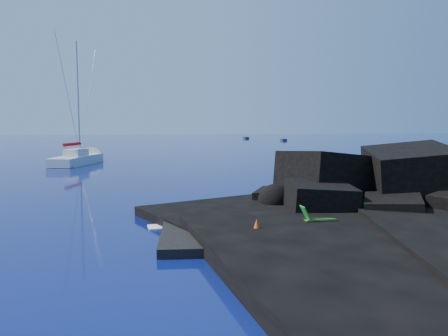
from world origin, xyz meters
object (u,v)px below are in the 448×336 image
object	(u,v)px
sailboat	(78,164)
sunbather	(223,219)
deck_chair	(320,215)
distant_boat_b	(283,141)
marker_cone	(257,227)
distant_boat_a	(246,139)

from	to	relation	value
sailboat	sunbather	bearing A→B (deg)	-58.24
deck_chair	distant_boat_b	xyz separation A→B (m)	(33.95, 106.36, -0.85)
sunbather	distant_boat_b	xyz separation A→B (m)	(37.75, 104.77, -0.52)
distant_boat_b	sailboat	bearing A→B (deg)	-117.31
sunbather	distant_boat_b	bearing A→B (deg)	50.62
sailboat	deck_chair	bearing A→B (deg)	-53.65
marker_cone	distant_boat_a	distance (m)	131.40
deck_chair	distant_boat_a	distance (m)	129.96
sailboat	sunbather	size ratio (longest dim) A/B	8.31
sunbather	distant_boat_a	size ratio (longest dim) A/B	0.40
sailboat	marker_cone	xyz separation A→B (m)	(11.69, -37.76, 0.66)
sailboat	sunbather	xyz separation A→B (m)	(10.82, -35.37, 0.52)
distant_boat_a	sunbather	bearing A→B (deg)	-101.31
marker_cone	distant_boat_b	size ratio (longest dim) A/B	0.15
deck_chair	marker_cone	world-z (taller)	deck_chair
marker_cone	distant_boat_b	xyz separation A→B (m)	(36.88, 107.16, -0.66)
distant_boat_a	distant_boat_b	bearing A→B (deg)	-70.10
sunbather	deck_chair	bearing A→B (deg)	-42.17
marker_cone	deck_chair	bearing A→B (deg)	15.25
sailboat	distant_boat_a	bearing A→B (deg)	79.64
distant_boat_a	sailboat	bearing A→B (deg)	-112.37
sunbather	marker_cone	size ratio (longest dim) A/B	2.77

